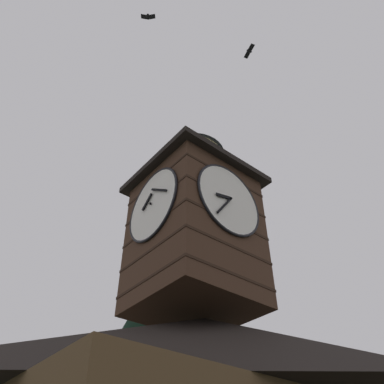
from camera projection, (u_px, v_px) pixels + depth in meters
name	position (u px, v px, depth m)	size (l,w,h in m)	color
clock_tower	(194.00, 224.00, 15.88)	(4.67, 4.67, 8.71)	#422B1E
flying_bird_high	(148.00, 17.00, 18.63)	(0.65, 0.58, 0.16)	black
flying_bird_low	(249.00, 51.00, 16.92)	(0.37, 0.71, 0.14)	black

